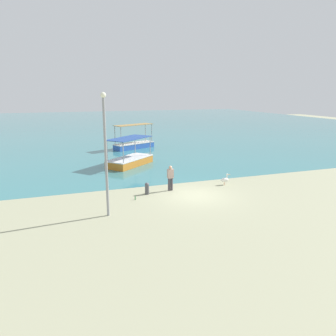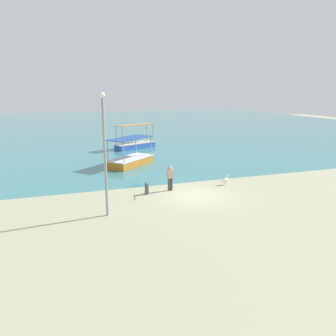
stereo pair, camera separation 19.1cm
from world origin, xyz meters
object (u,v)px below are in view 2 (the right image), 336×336
object	(u,v)px
mooring_bollard	(147,188)
pelican	(225,180)
fishing_boat_near_right	(135,144)
fisherman_standing	(170,177)
lamp_post	(105,149)
fishing_boat_far_right	(131,160)
glass_bottle	(135,198)

from	to	relation	value
mooring_bollard	pelican	bearing A→B (deg)	2.79
fishing_boat_near_right	mooring_bollard	bearing A→B (deg)	-100.90
mooring_bollard	fisherman_standing	xyz separation A→B (m)	(1.70, 0.29, 0.49)
pelican	lamp_post	xyz separation A→B (m)	(-8.75, -3.16, 3.20)
fishing_boat_far_right	fisherman_standing	world-z (taller)	fishing_boat_far_right
fishing_boat_near_right	mooring_bollard	xyz separation A→B (m)	(-3.32, -17.26, -0.11)
fishing_boat_far_right	fisherman_standing	xyz separation A→B (m)	(0.83, -8.39, 0.39)
pelican	fisherman_standing	bearing A→B (deg)	179.93
fisherman_standing	fishing_boat_far_right	bearing A→B (deg)	95.66
mooring_bollard	glass_bottle	distance (m)	1.32
lamp_post	fisherman_standing	distance (m)	6.23
fishing_boat_far_right	fisherman_standing	bearing A→B (deg)	-84.34
fisherman_standing	glass_bottle	world-z (taller)	fisherman_standing
fishing_boat_near_right	lamp_post	world-z (taller)	lamp_post
fishing_boat_far_right	glass_bottle	world-z (taller)	fishing_boat_far_right
mooring_bollard	fisherman_standing	world-z (taller)	fisherman_standing
fishing_boat_near_right	glass_bottle	world-z (taller)	fishing_boat_near_right
lamp_post	fishing_boat_near_right	bearing A→B (deg)	72.67
fishing_boat_near_right	glass_bottle	distance (m)	18.60
glass_bottle	mooring_bollard	bearing A→B (deg)	40.07
lamp_post	glass_bottle	xyz separation A→B (m)	(1.97, 2.05, -3.47)
fishing_boat_far_right	lamp_post	bearing A→B (deg)	-108.33
fishing_boat_far_right	lamp_post	distance (m)	12.55
fisherman_standing	glass_bottle	distance (m)	3.01
fisherman_standing	mooring_bollard	bearing A→B (deg)	-170.40
fishing_boat_near_right	pelican	xyz separation A→B (m)	(2.47, -16.97, -0.15)
fishing_boat_near_right	fisherman_standing	size ratio (longest dim) A/B	3.03
fishing_boat_near_right	pelican	world-z (taller)	fishing_boat_near_right
lamp_post	glass_bottle	world-z (taller)	lamp_post
mooring_bollard	fishing_boat_far_right	bearing A→B (deg)	84.29
mooring_bollard	fisherman_standing	bearing A→B (deg)	9.60
fishing_boat_far_right	mooring_bollard	world-z (taller)	fishing_boat_far_right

